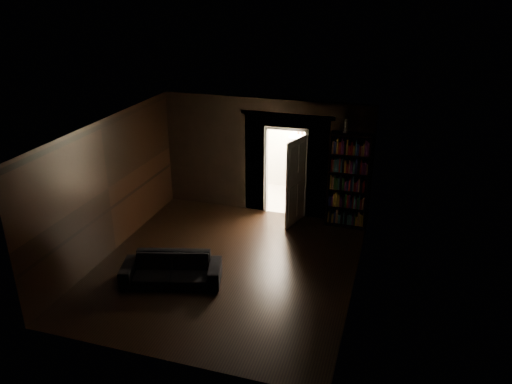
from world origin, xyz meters
TOP-DOWN VIEW (x-y plane):
  - ground at (0.00, 0.00)m, footprint 5.50×5.50m
  - room_walls at (-0.01, 1.07)m, footprint 5.02×5.61m
  - kitchen_alcove at (0.50, 3.87)m, footprint 2.20×1.80m
  - sofa at (-0.80, -0.79)m, footprint 1.98×1.26m
  - bookshelf at (2.00, 2.55)m, footprint 0.95×0.63m
  - refrigerator at (0.70, 4.03)m, footprint 0.88×0.84m
  - door at (0.85, 2.32)m, footprint 0.29×0.83m
  - figurine at (1.85, 2.61)m, footprint 0.13×0.13m
  - bottles at (0.77, 4.00)m, footprint 0.70×0.13m

SIDE VIEW (x-z plane):
  - ground at x=0.00m, z-range 0.00..0.00m
  - sofa at x=-0.80m, z-range 0.00..0.71m
  - refrigerator at x=0.70m, z-range 0.00..1.65m
  - door at x=0.85m, z-range 0.00..2.05m
  - bookshelf at x=2.00m, z-range 0.00..2.20m
  - kitchen_alcove at x=0.50m, z-range -0.09..2.51m
  - room_walls at x=-0.01m, z-range 0.26..3.10m
  - bottles at x=0.77m, z-range 1.65..1.93m
  - figurine at x=1.85m, z-range 2.20..2.50m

